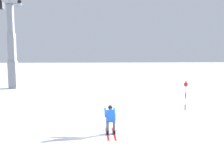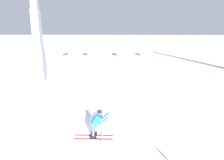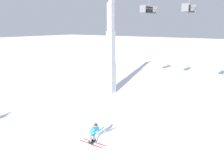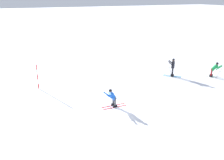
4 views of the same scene
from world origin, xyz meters
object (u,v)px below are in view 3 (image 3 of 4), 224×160
(lift_tower_near, at_px, (111,53))
(chairlift_seat_nearest, at_px, (148,10))
(skier_carving_main, at_px, (94,132))
(chairlift_seat_second, at_px, (188,8))

(lift_tower_near, relative_size, chairlift_seat_nearest, 4.46)
(skier_carving_main, distance_m, chairlift_seat_second, 12.85)
(skier_carving_main, relative_size, chairlift_seat_second, 0.88)
(lift_tower_near, height_order, chairlift_seat_second, lift_tower_near)
(lift_tower_near, bearing_deg, skier_carving_main, -58.52)
(lift_tower_near, height_order, chairlift_seat_nearest, lift_tower_near)
(chairlift_seat_nearest, relative_size, chairlift_seat_second, 1.14)
(lift_tower_near, distance_m, chairlift_seat_nearest, 5.92)
(skier_carving_main, distance_m, chairlift_seat_nearest, 12.92)
(skier_carving_main, height_order, lift_tower_near, lift_tower_near)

